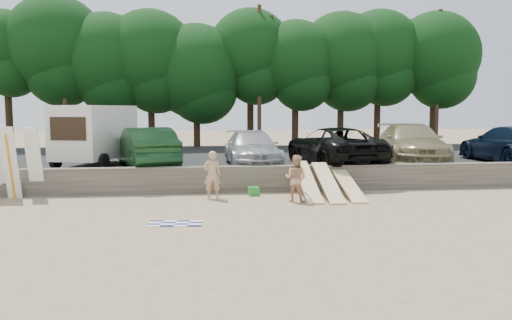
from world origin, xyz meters
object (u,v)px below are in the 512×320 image
at_px(box_trailer, 95,132).
at_px(beachgoer_a, 212,175).
at_px(car_5, 509,144).
at_px(car_3, 333,146).
at_px(car_1, 146,147).
at_px(car_2, 252,149).
at_px(beachgoer_b, 296,178).
at_px(cooler, 254,191).
at_px(car_4, 411,143).

xyz_separation_m(box_trailer, beachgoer_a, (4.92, -4.79, -1.32)).
bearing_deg(car_5, car_3, 1.08).
bearing_deg(car_1, car_2, 163.45).
distance_m(beachgoer_b, cooler, 2.02).
distance_m(car_1, cooler, 5.61).
bearing_deg(cooler, beachgoer_a, -170.25).
distance_m(car_3, beachgoer_b, 5.58).
relative_size(car_5, beachgoer_b, 3.63).
distance_m(beachgoer_a, beachgoer_b, 2.98).
relative_size(car_4, beachgoer_b, 3.82).
relative_size(car_4, cooler, 16.22).
bearing_deg(car_3, beachgoer_a, 27.54).
distance_m(box_trailer, car_4, 14.33).
height_order(car_1, car_3, car_1).
xyz_separation_m(car_4, cooler, (-7.87, -4.15, -1.43)).
bearing_deg(car_2, cooler, -97.11).
bearing_deg(box_trailer, beachgoer_a, -25.99).
bearing_deg(box_trailer, car_4, 17.48).
xyz_separation_m(car_2, cooler, (-0.32, -3.50, -1.30)).
bearing_deg(beachgoer_a, cooler, -167.32).
bearing_deg(beachgoer_b, car_2, -47.15).
bearing_deg(box_trailer, beachgoer_b, -18.31).
bearing_deg(cooler, car_3, 34.15).
relative_size(car_2, beachgoer_a, 3.05).
xyz_separation_m(box_trailer, car_4, (14.32, -0.18, -0.58)).
relative_size(car_5, beachgoer_a, 3.44).
xyz_separation_m(box_trailer, beachgoer_b, (7.75, -5.73, -1.36)).
bearing_deg(beachgoer_a, car_1, -59.62).
height_order(car_3, beachgoer_a, car_3).
height_order(car_3, cooler, car_3).
xyz_separation_m(car_2, car_3, (3.63, -0.05, 0.08)).
height_order(car_5, cooler, car_5).
xyz_separation_m(car_3, car_4, (3.91, 0.70, 0.06)).
distance_m(box_trailer, beachgoer_a, 6.99).
bearing_deg(car_4, cooler, -140.87).
bearing_deg(car_5, box_trailer, -1.47).
height_order(box_trailer, car_3, box_trailer).
height_order(box_trailer, beachgoer_a, box_trailer).
bearing_deg(beachgoer_a, car_3, -148.53).
bearing_deg(car_3, car_5, 171.82).
height_order(car_1, beachgoer_b, car_1).
xyz_separation_m(box_trailer, car_3, (10.41, -0.88, -0.64)).
distance_m(car_4, beachgoer_b, 8.64).
xyz_separation_m(car_3, beachgoer_b, (-2.66, -4.85, -0.73)).
distance_m(car_2, car_5, 11.97).
height_order(box_trailer, cooler, box_trailer).
distance_m(car_1, car_2, 4.53).
distance_m(car_3, car_5, 8.34).
bearing_deg(car_5, car_1, 1.20).
relative_size(car_3, cooler, 15.82).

